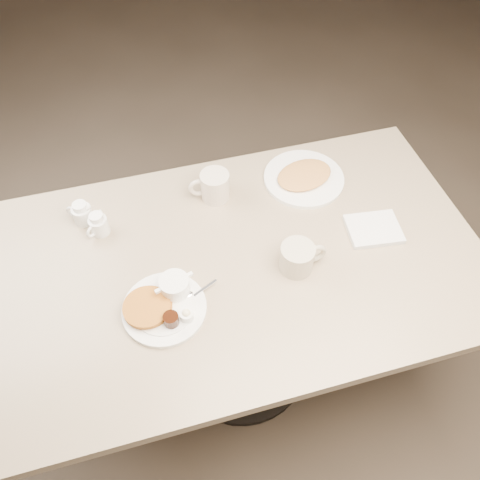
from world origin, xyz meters
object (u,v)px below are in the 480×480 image
object	(u,v)px
coffee_mug_far	(214,186)
main_plate	(164,303)
coffee_mug_near	(298,257)
diner_table	(242,288)
creamer_right	(82,213)
hash_plate	(304,177)
creamer_left	(98,225)

from	to	relation	value
coffee_mug_far	main_plate	bearing A→B (deg)	-121.89
main_plate	coffee_mug_near	xyz separation A→B (m)	(0.41, 0.03, 0.02)
diner_table	main_plate	distance (m)	0.34
creamer_right	hash_plate	size ratio (longest dim) A/B	0.25
diner_table	creamer_right	xyz separation A→B (m)	(-0.45, 0.29, 0.21)
coffee_mug_far	creamer_left	xyz separation A→B (m)	(-0.39, -0.05, -0.01)
hash_plate	coffee_mug_far	bearing A→B (deg)	178.77
creamer_right	hash_plate	bearing A→B (deg)	-1.14
main_plate	coffee_mug_far	size ratio (longest dim) A/B	2.20
coffee_mug_far	hash_plate	world-z (taller)	coffee_mug_far
coffee_mug_far	creamer_right	size ratio (longest dim) A/B	1.66
diner_table	coffee_mug_near	bearing A→B (deg)	-24.80
coffee_mug_near	creamer_right	distance (m)	0.71
coffee_mug_near	coffee_mug_far	world-z (taller)	coffee_mug_far
main_plate	creamer_right	size ratio (longest dim) A/B	3.65
creamer_right	hash_plate	xyz separation A→B (m)	(0.76, -0.02, -0.02)
coffee_mug_near	hash_plate	world-z (taller)	coffee_mug_near
main_plate	creamer_right	bearing A→B (deg)	116.65
coffee_mug_far	hash_plate	bearing A→B (deg)	-1.23
coffee_mug_far	hash_plate	distance (m)	0.32
main_plate	coffee_mug_far	world-z (taller)	coffee_mug_far
coffee_mug_near	coffee_mug_far	bearing A→B (deg)	116.44
coffee_mug_near	creamer_left	distance (m)	0.64
coffee_mug_far	creamer_right	distance (m)	0.44
main_plate	creamer_right	distance (m)	0.44
coffee_mug_far	creamer_right	world-z (taller)	coffee_mug_far
main_plate	creamer_right	xyz separation A→B (m)	(-0.20, 0.39, 0.01)
diner_table	creamer_left	size ratio (longest dim) A/B	18.47
coffee_mug_far	creamer_right	bearing A→B (deg)	178.93
coffee_mug_near	coffee_mug_far	xyz separation A→B (m)	(-0.17, 0.35, 0.00)
coffee_mug_near	creamer_left	bearing A→B (deg)	152.29
coffee_mug_far	coffee_mug_near	bearing A→B (deg)	-63.56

